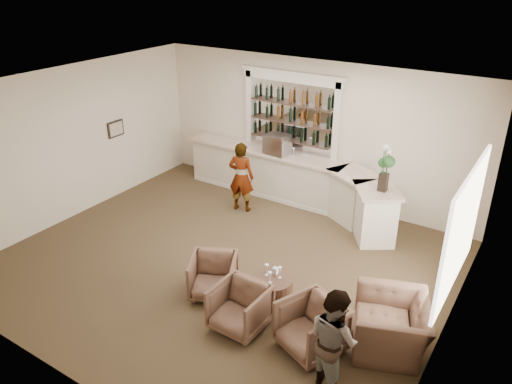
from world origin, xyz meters
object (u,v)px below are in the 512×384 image
armchair_left (213,276)px  flower_vase (385,165)px  armchair_center (240,308)px  armchair_right (311,327)px  bar_counter (293,180)px  espresso_machine (277,144)px  cocktail_table (272,291)px  guest (333,339)px  armchair_far (391,325)px  sommelier (241,177)px

armchair_left → flower_vase: flower_vase is taller
armchair_center → armchair_left: bearing=153.1°
armchair_left → armchair_right: 2.04m
bar_counter → espresso_machine: 0.92m
cocktail_table → armchair_left: armchair_left is taller
guest → espresso_machine: size_ratio=2.88×
guest → armchair_left: 2.70m
cocktail_table → armchair_center: 0.80m
bar_counter → flower_vase: 2.64m
bar_counter → armchair_center: (1.45, -4.34, -0.20)m
espresso_machine → flower_vase: flower_vase is taller
armchair_far → flower_vase: bearing=-177.3°
guest → sommelier: bearing=-12.5°
guest → armchair_center: size_ratio=1.89×
bar_counter → cocktail_table: bearing=-66.3°
sommelier → armchair_far: 5.07m
espresso_machine → guest: bearing=-49.9°
armchair_far → espresso_machine: bearing=-151.8°
armchair_left → espresso_machine: 4.12m
sommelier → guest: sommelier is taller
sommelier → armchair_center: sommelier is taller
sommelier → espresso_machine: (0.37, 0.95, 0.56)m
flower_vase → armchair_right: bearing=-85.3°
armchair_left → espresso_machine: espresso_machine is taller
guest → armchair_left: bearing=13.8°
guest → armchair_far: 1.28m
armchair_center → cocktail_table: bearing=83.5°
guest → armchair_right: (-0.54, 0.46, -0.38)m
cocktail_table → guest: 1.98m
cocktail_table → armchair_far: 2.01m
espresso_machine → flower_vase: size_ratio=0.56×
armchair_center → flower_vase: flower_vase is taller
armchair_center → espresso_machine: 4.83m
guest → armchair_center: (-1.69, 0.29, -0.40)m
cocktail_table → armchair_far: size_ratio=0.58×
guest → espresso_machine: espresso_machine is taller
bar_counter → armchair_left: 3.92m
sommelier → guest: size_ratio=1.06×
bar_counter → armchair_right: bearing=-58.0°
guest → flower_vase: (-0.83, 4.00, 0.91)m
sommelier → espresso_machine: bearing=-123.9°
armchair_center → flower_vase: (0.86, 3.71, 1.31)m
sommelier → cocktail_table: bearing=119.9°
guest → espresso_machine: (-3.59, 4.62, 0.61)m
guest → armchair_far: guest is taller
armchair_far → cocktail_table: bearing=-108.8°
armchair_far → flower_vase: flower_vase is taller
cocktail_table → armchair_right: 1.22m
guest → armchair_right: 0.80m
sommelier → espresso_machine: sommelier is taller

